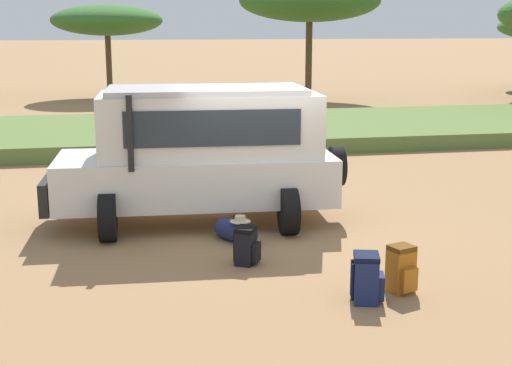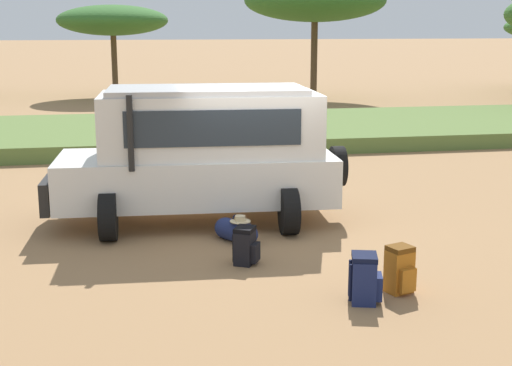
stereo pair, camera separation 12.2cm
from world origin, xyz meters
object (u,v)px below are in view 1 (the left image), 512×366
Objects in this scene: backpack_near_rear_wheel at (367,279)px; duffel_bag_low_black_case at (236,231)px; safari_vehicle at (202,152)px; backpack_cluster_center at (401,270)px; acacia_tree_left_mid at (107,20)px; acacia_tree_centre_back at (310,1)px; backpack_beside_front_wheel at (246,246)px.

backpack_near_rear_wheel reaches higher than duffel_bag_low_black_case.
safari_vehicle is 4.63m from backpack_near_rear_wheel.
backpack_cluster_center is 28.02m from acacia_tree_left_mid.
acacia_tree_left_mid reaches higher than backpack_cluster_center.
duffel_bag_low_black_case is at bearing -73.50° from safari_vehicle.
acacia_tree_left_mid reaches higher than duffel_bag_low_black_case.
safari_vehicle is 22.04m from acacia_tree_centre_back.
backpack_near_rear_wheel is at bearing -103.59° from acacia_tree_centre_back.
acacia_tree_left_mid is at bearing 94.12° from safari_vehicle.
backpack_beside_front_wheel is 2.39m from backpack_cluster_center.
acacia_tree_left_mid reaches higher than safari_vehicle.
acacia_tree_left_mid is 0.83× the size of acacia_tree_centre_back.
backpack_cluster_center is 1.00× the size of backpack_near_rear_wheel.
acacia_tree_left_mid is (-2.09, 24.88, 3.52)m from duffel_bag_low_black_case.
acacia_tree_left_mid is at bearing 98.02° from backpack_cluster_center.
backpack_cluster_center reaches higher than duffel_bag_low_black_case.
backpack_near_rear_wheel is at bearing -69.16° from safari_vehicle.
acacia_tree_left_mid is (-3.88, 27.54, 3.39)m from backpack_cluster_center.
acacia_tree_centre_back is (5.96, 24.66, 4.27)m from backpack_near_rear_wheel.
backpack_near_rear_wheel is 28.18m from acacia_tree_left_mid.
duffel_bag_low_black_case is 25.21m from acacia_tree_left_mid.
safari_vehicle is 2.68m from backpack_beside_front_wheel.
backpack_near_rear_wheel is at bearing -83.21° from acacia_tree_left_mid.
backpack_cluster_center is at bearing -56.11° from duffel_bag_low_black_case.
backpack_cluster_center reaches higher than backpack_beside_front_wheel.
backpack_near_rear_wheel is (1.26, -1.77, 0.04)m from backpack_beside_front_wheel.
safari_vehicle reaches higher than backpack_cluster_center.
acacia_tree_left_mid is at bearing 161.40° from acacia_tree_centre_back.
backpack_cluster_center is 0.80× the size of duffel_bag_low_black_case.
acacia_tree_centre_back is (7.22, 22.89, 4.31)m from backpack_beside_front_wheel.
backpack_near_rear_wheel is at bearing -157.23° from backpack_cluster_center.
acacia_tree_left_mid is at bearing 96.79° from backpack_near_rear_wheel.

